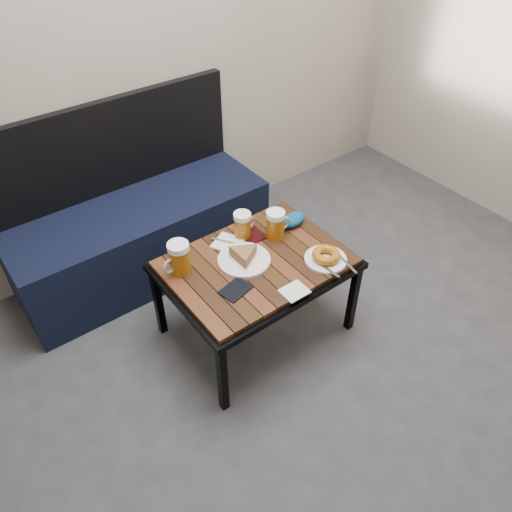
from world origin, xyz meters
TOP-DOWN VIEW (x-y plane):
  - ground at (0.00, 0.00)m, footprint 4.00×4.00m
  - bench at (-0.13, 1.76)m, footprint 1.40×0.50m
  - cafe_table at (0.10, 0.99)m, footprint 0.84×0.62m
  - beer_mug_left at (-0.21, 1.14)m, footprint 0.14×0.10m
  - beer_mug_centre at (0.16, 1.17)m, footprint 0.13×0.09m
  - beer_mug_right at (0.29, 1.08)m, footprint 0.13×0.09m
  - plate_pie at (0.06, 1.02)m, footprint 0.24×0.24m
  - plate_bagel at (0.36, 0.80)m, footprint 0.19×0.25m
  - napkin_left at (0.07, 1.17)m, footprint 0.17×0.17m
  - napkin_right at (0.11, 0.73)m, footprint 0.11×0.10m
  - passport_navy at (-0.08, 0.89)m, footprint 0.15×0.12m
  - passport_burgundy at (0.20, 1.16)m, footprint 0.11×0.15m
  - knit_pouch at (0.41, 1.10)m, footprint 0.15×0.11m

SIDE VIEW (x-z plane):
  - ground at x=0.00m, z-range 0.00..0.00m
  - bench at x=-0.13m, z-range -0.20..0.75m
  - cafe_table at x=0.10m, z-range 0.19..0.66m
  - passport_navy at x=-0.08m, z-range 0.47..0.48m
  - passport_burgundy at x=0.20m, z-range 0.47..0.48m
  - napkin_right at x=0.11m, z-range 0.47..0.48m
  - napkin_left at x=0.07m, z-range 0.47..0.48m
  - plate_bagel at x=0.36m, z-range 0.47..0.52m
  - plate_pie at x=0.06m, z-range 0.46..0.53m
  - knit_pouch at x=0.41m, z-range 0.47..0.53m
  - beer_mug_centre at x=0.16m, z-range 0.47..0.61m
  - beer_mug_right at x=0.29m, z-range 0.47..0.62m
  - beer_mug_left at x=-0.21m, z-range 0.47..0.63m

